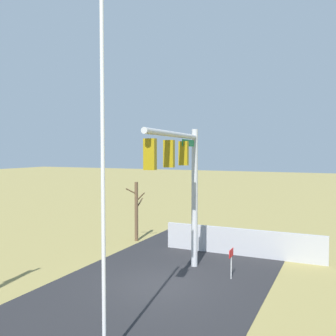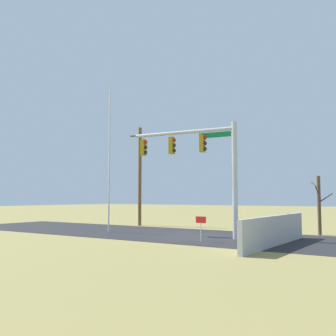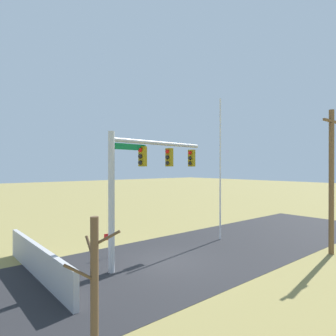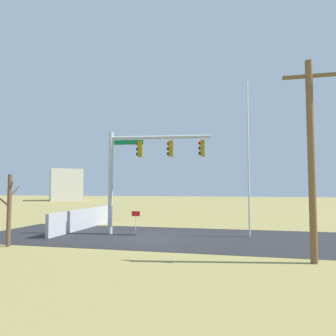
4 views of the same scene
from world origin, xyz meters
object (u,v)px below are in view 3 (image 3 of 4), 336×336
Objects in this scene: bare_tree at (94,284)px; utility_pole at (331,179)px; signal_mast at (143,172)px; flagpole at (220,169)px; open_sign at (109,240)px.

utility_pole is at bearing 178.61° from bare_tree.
signal_mast is at bearing -32.19° from utility_pole.
signal_mast is at bearing -134.96° from bare_tree.
flagpole is at bearing -175.43° from signal_mast.
bare_tree is at bearing 58.73° from open_sign.
bare_tree is at bearing -1.39° from utility_pole.
signal_mast reaches higher than bare_tree.
open_sign is (7.18, -1.24, -3.55)m from flagpole.
flagpole is at bearing 170.22° from open_sign.
bare_tree is 7.87m from open_sign.
utility_pole is (-8.37, 5.27, -0.39)m from signal_mast.
flagpole reaches higher than open_sign.
utility_pole reaches higher than open_sign.
utility_pole is 6.23× the size of open_sign.
bare_tree is 2.78× the size of open_sign.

